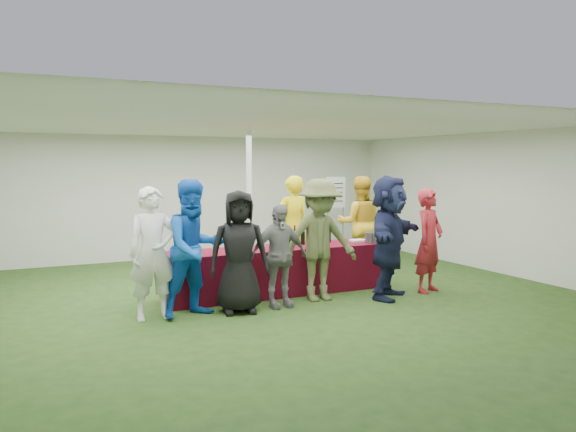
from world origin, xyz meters
name	(u,v)px	position (x,y,z in m)	size (l,w,h in m)	color
ground	(248,294)	(0.00, 0.00, 0.00)	(60.00, 60.00, 0.00)	#284719
tent	(249,205)	(0.50, 1.20, 1.35)	(10.00, 10.00, 10.00)	white
serving_table	(277,270)	(0.44, -0.14, 0.38)	(3.60, 0.80, 0.75)	#60091C
wine_bottles	(309,237)	(1.11, 0.01, 0.87)	(0.86, 0.16, 0.32)	black
wine_glasses	(228,246)	(-0.48, -0.40, 0.86)	(1.12, 0.09, 0.16)	silver
water_bottle	(278,240)	(0.49, -0.06, 0.85)	(0.07, 0.07, 0.23)	silver
bar_towel	(357,240)	(2.00, -0.09, 0.77)	(0.25, 0.18, 0.03)	white
dump_bucket	(371,238)	(2.10, -0.36, 0.84)	(0.22, 0.22, 0.18)	slate
wine_list_sign	(336,198)	(3.21, 2.71, 1.32)	(0.50, 0.03, 1.80)	slate
staff_pourer	(292,227)	(1.22, 0.89, 0.94)	(0.68, 0.45, 1.88)	yellow
staff_back	(360,223)	(2.78, 1.04, 0.92)	(0.90, 0.70, 1.85)	gold
customer_0	(153,253)	(-1.68, -0.80, 0.89)	(0.65, 0.43, 1.79)	white
customer_1	(195,248)	(-1.13, -0.89, 0.94)	(0.92, 0.71, 1.88)	#1250B6
customer_2	(239,252)	(-0.52, -0.97, 0.86)	(0.84, 0.55, 1.73)	black
customer_3	(279,256)	(0.11, -0.94, 0.76)	(0.89, 0.37, 1.52)	slate
customer_4	(320,240)	(0.84, -0.85, 0.93)	(1.21, 0.69, 1.87)	#51592F
customer_5	(389,237)	(1.88, -1.17, 0.96)	(1.78, 0.57, 1.92)	#171D3C
customer_6	(429,241)	(2.72, -1.12, 0.84)	(0.62, 0.40, 1.69)	maroon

